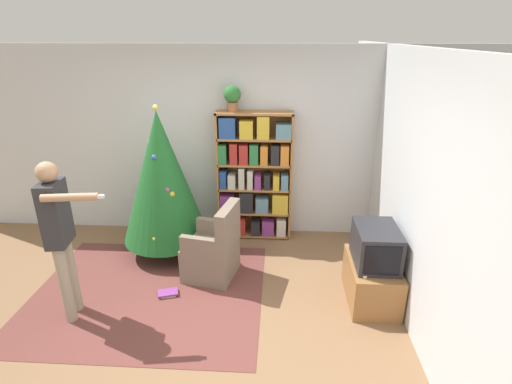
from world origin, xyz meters
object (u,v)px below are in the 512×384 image
object	(u,v)px
television	(376,246)
potted_plant	(232,97)
christmas_tree	(162,178)
armchair	(214,252)
standing_person	(59,230)
bookshelf	(255,177)

from	to	relation	value
television	potted_plant	xyz separation A→B (m)	(-1.64, 1.43, 1.30)
christmas_tree	armchair	size ratio (longest dim) A/B	2.12
television	armchair	distance (m)	1.84
armchair	standing_person	xyz separation A→B (m)	(-1.32, -0.80, 0.66)
standing_person	potted_plant	size ratio (longest dim) A/B	5.03
standing_person	armchair	bearing A→B (deg)	113.10
bookshelf	armchair	world-z (taller)	bookshelf
christmas_tree	standing_person	world-z (taller)	christmas_tree
christmas_tree	standing_person	bearing A→B (deg)	-114.93
bookshelf	armchair	xyz separation A→B (m)	(-0.42, -1.06, -0.57)
bookshelf	standing_person	xyz separation A→B (m)	(-1.74, -1.86, 0.08)
potted_plant	christmas_tree	bearing A→B (deg)	-147.32
potted_plant	standing_person	bearing A→B (deg)	-127.95
christmas_tree	television	bearing A→B (deg)	-19.82
bookshelf	christmas_tree	bearing A→B (deg)	-154.78
armchair	potted_plant	bearing A→B (deg)	-175.61
television	armchair	world-z (taller)	armchair
television	potted_plant	world-z (taller)	potted_plant
bookshelf	standing_person	bearing A→B (deg)	-133.12
television	armchair	size ratio (longest dim) A/B	0.65
television	standing_person	distance (m)	3.14
christmas_tree	standing_person	size ratio (longest dim) A/B	1.18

